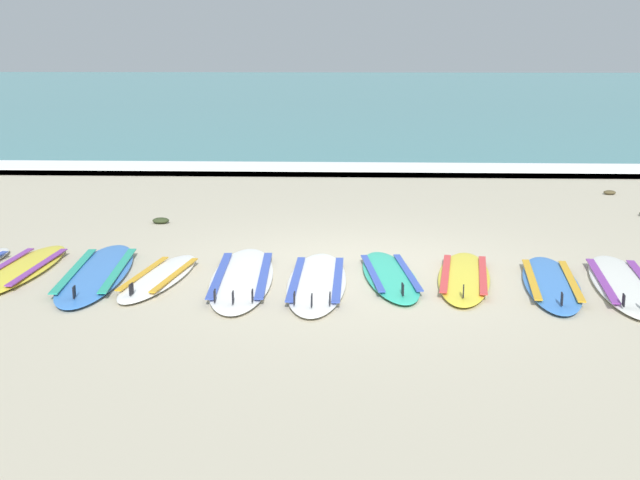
{
  "coord_description": "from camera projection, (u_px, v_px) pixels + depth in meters",
  "views": [
    {
      "loc": [
        -0.02,
        -8.84,
        2.4
      ],
      "look_at": [
        -0.4,
        0.4,
        0.25
      ],
      "focal_mm": 47.13,
      "sensor_mm": 36.0,
      "label": 1
    }
  ],
  "objects": [
    {
      "name": "seaweed_clump_by_the_boards",
      "position": [
        161.0,
        221.0,
        11.58
      ],
      "size": [
        0.23,
        0.19,
        0.08
      ],
      "primitive_type": "ellipsoid",
      "color": "#2D381E",
      "rests_on": "ground"
    },
    {
      "name": "surfboard_1",
      "position": [
        21.0,
        269.0,
        9.07
      ],
      "size": [
        0.6,
        2.22,
        0.18
      ],
      "color": "yellow",
      "rests_on": "ground"
    },
    {
      "name": "wave_foam_strip",
      "position": [
        356.0,
        170.0,
        16.25
      ],
      "size": [
        80.0,
        1.29,
        0.11
      ],
      "primitive_type": "cube",
      "color": "white",
      "rests_on": "ground"
    },
    {
      "name": "surfboard_2",
      "position": [
        97.0,
        273.0,
        8.93
      ],
      "size": [
        0.88,
        2.62,
        0.18
      ],
      "color": "#3875CC",
      "rests_on": "ground"
    },
    {
      "name": "surfboard_5",
      "position": [
        317.0,
        282.0,
        8.59
      ],
      "size": [
        0.61,
        2.39,
        0.18
      ],
      "color": "white",
      "rests_on": "ground"
    },
    {
      "name": "surfboard_4",
      "position": [
        242.0,
        278.0,
        8.74
      ],
      "size": [
        0.77,
        2.58,
        0.18
      ],
      "color": "white",
      "rests_on": "ground"
    },
    {
      "name": "sea",
      "position": [
        356.0,
        91.0,
        44.82
      ],
      "size": [
        80.0,
        60.0,
        0.1
      ],
      "primitive_type": "cube",
      "color": "teal",
      "rests_on": "ground"
    },
    {
      "name": "surfboard_3",
      "position": [
        159.0,
        277.0,
        8.76
      ],
      "size": [
        0.72,
        1.97,
        0.18
      ],
      "color": "white",
      "rests_on": "ground"
    },
    {
      "name": "surfboard_7",
      "position": [
        464.0,
        277.0,
        8.77
      ],
      "size": [
        0.82,
        2.19,
        0.18
      ],
      "color": "yellow",
      "rests_on": "ground"
    },
    {
      "name": "seaweed_clump_near_shoreline",
      "position": [
        610.0,
        192.0,
        13.84
      ],
      "size": [
        0.2,
        0.16,
        0.07
      ],
      "primitive_type": "ellipsoid",
      "color": "#4C4228",
      "rests_on": "ground"
    },
    {
      "name": "surfboard_8",
      "position": [
        551.0,
        283.0,
        8.55
      ],
      "size": [
        0.79,
        2.23,
        0.18
      ],
      "color": "#3875CC",
      "rests_on": "ground"
    },
    {
      "name": "surfboard_9",
      "position": [
        624.0,
        284.0,
        8.51
      ],
      "size": [
        0.88,
        2.46,
        0.18
      ],
      "color": "silver",
      "rests_on": "ground"
    },
    {
      "name": "ground_plane",
      "position": [
        355.0,
        271.0,
        9.15
      ],
      "size": [
        80.0,
        80.0,
        0.0
      ],
      "primitive_type": "plane",
      "color": "#B7AD93"
    },
    {
      "name": "surfboard_6",
      "position": [
        390.0,
        276.0,
        8.83
      ],
      "size": [
        0.75,
        2.12,
        0.18
      ],
      "color": "#2DB793",
      "rests_on": "ground"
    }
  ]
}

